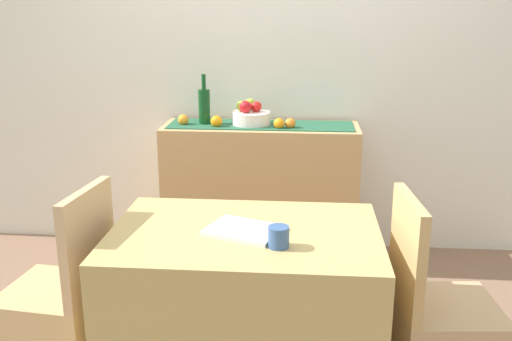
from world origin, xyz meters
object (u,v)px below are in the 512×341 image
object	(u,v)px
wine_bottle	(204,106)
chair_near_window	(61,327)
fruit_bowl	(251,118)
open_book	(244,230)
sideboard_console	(261,193)
coffee_cup	(279,237)
dining_table	(245,313)

from	to	relation	value
wine_bottle	chair_near_window	size ratio (longest dim) A/B	0.35
fruit_bowl	open_book	size ratio (longest dim) A/B	0.84
sideboard_console	coffee_cup	world-z (taller)	sideboard_console
fruit_bowl	wine_bottle	distance (m)	0.30
wine_bottle	sideboard_console	bearing A→B (deg)	0.00
fruit_bowl	dining_table	distance (m)	1.49
dining_table	open_book	bearing A→B (deg)	-95.85
wine_bottle	open_book	world-z (taller)	wine_bottle
sideboard_console	open_book	bearing A→B (deg)	-88.42
chair_near_window	coffee_cup	bearing A→B (deg)	-8.87
sideboard_console	fruit_bowl	xyz separation A→B (m)	(-0.06, 0.00, 0.49)
open_book	chair_near_window	size ratio (longest dim) A/B	0.31
sideboard_console	wine_bottle	bearing A→B (deg)	180.00
wine_bottle	open_book	distance (m)	1.48
dining_table	chair_near_window	xyz separation A→B (m)	(-0.80, -0.00, -0.10)
open_book	coffee_cup	world-z (taller)	coffee_cup
sideboard_console	coffee_cup	bearing A→B (deg)	-83.24
open_book	sideboard_console	bearing A→B (deg)	112.34
wine_bottle	coffee_cup	xyz separation A→B (m)	(0.53, -1.53, -0.22)
dining_table	fruit_bowl	bearing A→B (deg)	94.15
sideboard_console	chair_near_window	size ratio (longest dim) A/B	1.35
wine_bottle	coffee_cup	distance (m)	1.64
chair_near_window	sideboard_console	bearing A→B (deg)	61.14
fruit_bowl	open_book	xyz separation A→B (m)	(0.10, -1.40, -0.18)
fruit_bowl	chair_near_window	xyz separation A→B (m)	(-0.70, -1.38, -0.66)
chair_near_window	open_book	bearing A→B (deg)	-1.25
fruit_bowl	sideboard_console	bearing A→B (deg)	0.00
chair_near_window	fruit_bowl	bearing A→B (deg)	63.07
wine_bottle	dining_table	size ratio (longest dim) A/B	0.29
coffee_cup	chair_near_window	xyz separation A→B (m)	(-0.94, 0.15, -0.51)
coffee_cup	fruit_bowl	bearing A→B (deg)	98.95
sideboard_console	coffee_cup	size ratio (longest dim) A/B	14.99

